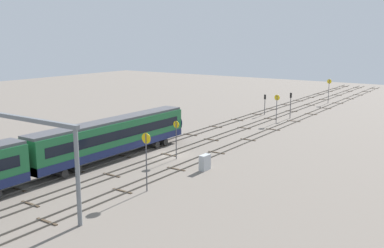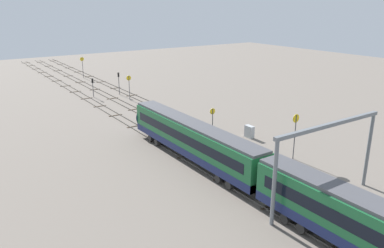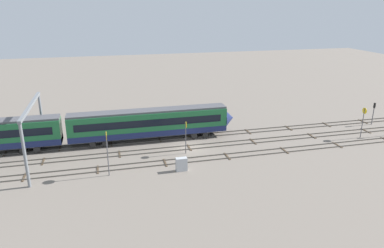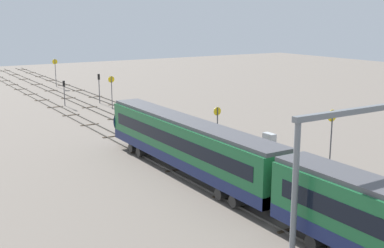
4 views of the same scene
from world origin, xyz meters
name	(u,v)px [view 4 (image 4 of 4)]	position (x,y,z in m)	size (l,w,h in m)	color
ground_plane	(196,154)	(0.00, 0.00, 0.00)	(208.45, 208.45, 0.00)	slate
track_near_foreground	(231,147)	(0.00, -4.39, 0.07)	(192.45, 2.40, 0.16)	#59544C
track_second_near	(196,153)	(0.00, 0.00, 0.07)	(192.45, 2.40, 0.16)	#59544C
track_with_train	(158,159)	(0.00, 4.39, 0.07)	(192.45, 2.40, 0.16)	#59544C
overhead_gantry	(376,139)	(-20.78, -0.29, 5.89)	(0.40, 14.19, 8.10)	slate
speed_sign_near_foreground	(55,69)	(55.73, -2.52, 3.58)	(0.14, 1.01, 5.41)	#4C4C51
speed_sign_mid_trackside	(217,124)	(-0.94, -1.88, 3.03)	(0.14, 0.85, 4.72)	#4C4C51
speed_sign_far_trackside	(112,87)	(27.38, -2.46, 3.25)	(0.14, 0.97, 4.92)	#4C4C51
speed_sign_distant_end	(331,132)	(-11.72, -6.32, 3.80)	(0.14, 1.04, 5.75)	#4C4C51
signal_light_trackside_approach	(64,89)	(33.75, 2.74, 2.59)	(0.31, 0.32, 3.90)	#4C4C51
signal_light_trackside_departure	(99,84)	(33.05, -2.69, 3.06)	(0.31, 0.32, 4.69)	#4C4C51
relay_cabinet	(269,142)	(-2.75, -7.18, 0.87)	(1.44, 0.71, 1.74)	#B2B7BC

